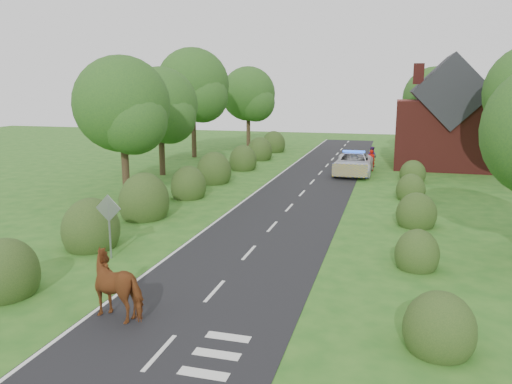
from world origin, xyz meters
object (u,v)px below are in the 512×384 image
(pedestrian_red, at_px, (371,160))
(police_van, at_px, (353,163))
(cow, at_px, (121,289))
(road_sign, at_px, (109,217))
(pedestrian_purple, at_px, (372,157))

(pedestrian_red, bearing_deg, police_van, 52.35)
(cow, height_order, police_van, police_van)
(road_sign, distance_m, police_van, 23.44)
(road_sign, relative_size, pedestrian_purple, 1.47)
(cow, xyz_separation_m, police_van, (4.53, 26.50, 0.04))
(police_van, xyz_separation_m, pedestrian_purple, (1.19, 4.16, 0.02))
(road_sign, bearing_deg, police_van, 71.33)
(pedestrian_red, xyz_separation_m, pedestrian_purple, (-0.03, 2.26, 0.00))
(road_sign, distance_m, pedestrian_purple, 27.76)
(road_sign, bearing_deg, pedestrian_red, 70.08)
(road_sign, xyz_separation_m, cow, (2.97, -4.31, -0.86))
(cow, relative_size, police_van, 0.37)
(road_sign, bearing_deg, pedestrian_purple, 71.74)
(police_van, relative_size, pedestrian_red, 3.57)
(pedestrian_red, bearing_deg, pedestrian_purple, -93.85)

